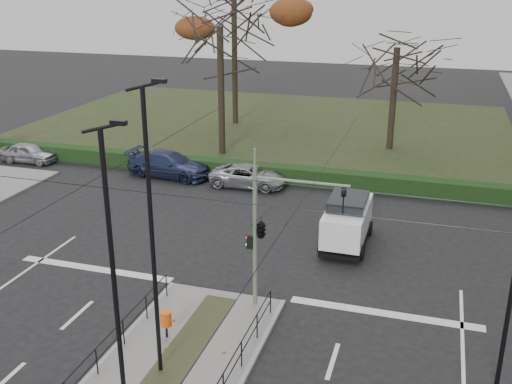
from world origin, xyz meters
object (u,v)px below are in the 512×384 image
at_px(parked_car_fourth, 248,176).
at_px(white_van, 347,220).
at_px(bare_tree_near, 220,36).
at_px(streetlamp_median_far, 153,235).
at_px(litter_bin, 166,319).
at_px(bare_tree_center, 397,55).
at_px(streetlamp_median_near, 115,289).
at_px(parked_car_first, 29,153).
at_px(parked_car_third, 169,164).
at_px(traffic_light, 263,227).

xyz_separation_m(parked_car_fourth, white_van, (6.74, -6.30, 0.59)).
bearing_deg(bare_tree_near, streetlamp_median_far, -74.36).
distance_m(litter_bin, bare_tree_center, 27.27).
distance_m(streetlamp_median_far, bare_tree_center, 28.29).
relative_size(litter_bin, white_van, 0.23).
relative_size(parked_car_fourth, white_van, 1.05).
xyz_separation_m(litter_bin, bare_tree_center, (4.98, 26.19, 5.74)).
bearing_deg(streetlamp_median_near, bare_tree_near, 104.79).
height_order(streetlamp_median_far, parked_car_fourth, streetlamp_median_far).
bearing_deg(bare_tree_near, parked_car_first, -154.83).
height_order(parked_car_fourth, white_van, white_van).
relative_size(streetlamp_median_near, parked_car_fourth, 1.91).
bearing_deg(streetlamp_median_far, parked_car_first, 135.45).
bearing_deg(streetlamp_median_near, white_van, 75.47).
relative_size(streetlamp_median_near, white_van, 2.00).
bearing_deg(bare_tree_center, parked_car_fourth, -124.54).
bearing_deg(white_van, bare_tree_near, 131.02).
xyz_separation_m(litter_bin, parked_car_first, (-17.48, 16.10, -0.19)).
bearing_deg(litter_bin, streetlamp_median_far, -70.57).
xyz_separation_m(streetlamp_median_far, bare_tree_near, (-6.51, 23.24, 3.21)).
relative_size(streetlamp_median_near, parked_car_third, 1.62).
height_order(streetlamp_median_near, bare_tree_center, bare_tree_center).
height_order(litter_bin, white_van, white_van).
relative_size(parked_car_third, bare_tree_center, 0.57).
relative_size(litter_bin, streetlamp_median_far, 0.11).
height_order(traffic_light, streetlamp_median_far, streetlamp_median_far).
distance_m(litter_bin, bare_tree_near, 23.44).
height_order(streetlamp_median_near, parked_car_first, streetlamp_median_near).
bearing_deg(parked_car_first, streetlamp_median_near, -140.05).
xyz_separation_m(streetlamp_median_far, parked_car_first, (-18.08, 17.80, -4.08)).
relative_size(litter_bin, parked_car_fourth, 0.22).
distance_m(streetlamp_median_far, parked_car_first, 25.70).
relative_size(streetlamp_median_far, parked_car_first, 2.40).
height_order(traffic_light, parked_car_third, traffic_light).
bearing_deg(parked_car_third, traffic_light, -137.29).
relative_size(traffic_light, streetlamp_median_near, 0.63).
distance_m(traffic_light, white_van, 7.11).
relative_size(streetlamp_median_far, parked_car_third, 1.70).
bearing_deg(white_van, streetlamp_median_near, -104.53).
bearing_deg(parked_car_fourth, bare_tree_near, 31.96).
height_order(litter_bin, streetlamp_median_far, streetlamp_median_far).
bearing_deg(bare_tree_center, traffic_light, -96.11).
xyz_separation_m(parked_car_first, bare_tree_near, (11.57, 5.44, 7.30)).
bearing_deg(litter_bin, traffic_light, 50.34).
height_order(streetlamp_median_far, parked_car_third, streetlamp_median_far).
height_order(traffic_light, bare_tree_center, bare_tree_center).
height_order(litter_bin, streetlamp_median_near, streetlamp_median_near).
relative_size(parked_car_fourth, bare_tree_near, 0.40).
height_order(traffic_light, parked_car_first, traffic_light).
distance_m(parked_car_first, bare_tree_near, 14.72).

